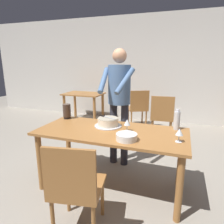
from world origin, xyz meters
The scene contains 15 objects.
ground_plane centered at (0.00, 0.00, 0.00)m, with size 14.00×14.00×0.00m, color gray.
back_wall centered at (0.00, 3.25, 1.35)m, with size 10.00×0.12×2.70m, color beige.
main_dining_table centered at (0.00, 0.00, 0.64)m, with size 1.76×0.80×0.75m.
cake_on_platter centered at (-0.09, 0.14, 0.80)m, with size 0.34×0.34×0.11m.
cake_knife centered at (-0.16, 0.17, 0.87)m, with size 0.25×0.14×0.02m.
plate_stack centered at (0.25, -0.23, 0.79)m, with size 0.22×0.22×0.07m.
wine_glass_near centered at (0.76, -0.10, 0.85)m, with size 0.08×0.08×0.14m.
wine_glass_far centered at (0.18, 0.04, 0.85)m, with size 0.08×0.08×0.14m.
water_bottle centered at (0.72, 0.29, 0.86)m, with size 0.07×0.07×0.25m.
hurricane_lamp centered at (-0.77, 0.28, 0.86)m, with size 0.11×0.11×0.21m.
person_cutting_cake centered at (-0.10, 0.61, 1.08)m, with size 0.47×0.56×1.72m.
chair_near_side centered at (-0.06, -0.77, 0.49)m, with size 0.51×0.51×0.90m.
background_table centered at (-1.67, 2.55, 0.58)m, with size 1.00×0.70×0.74m.
background_chair_0 centered at (-0.21, 2.51, 0.49)m, with size 0.59×0.59×0.90m.
background_chair_2 centered at (0.41, 1.89, 0.49)m, with size 0.48×0.48×0.90m.
Camera 1 is at (0.75, -2.12, 1.54)m, focal length 32.19 mm.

